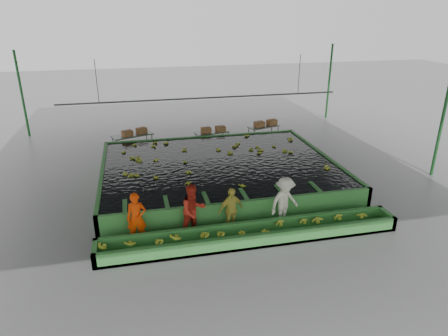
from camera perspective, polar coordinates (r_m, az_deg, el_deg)
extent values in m
plane|color=slate|center=(16.42, 0.39, -3.87)|extent=(80.00, 80.00, 0.00)
cube|color=gray|center=(14.96, 0.44, 13.67)|extent=(20.00, 22.00, 0.04)
cube|color=black|center=(17.43, -0.74, 0.73)|extent=(9.70, 7.70, 0.00)
cylinder|color=#59605B|center=(20.13, -2.91, 9.95)|extent=(0.08, 0.08, 14.00)
cylinder|color=#59605B|center=(19.72, -17.73, 11.69)|extent=(0.04, 0.04, 2.00)
cylinder|color=#59605B|center=(21.39, 10.69, 13.03)|extent=(0.04, 0.04, 2.00)
imported|color=#EA3B06|center=(13.18, -12.38, -7.05)|extent=(0.65, 0.45, 1.73)
imported|color=#B12516|center=(13.25, -4.42, -6.10)|extent=(1.08, 0.96, 1.85)
imported|color=gold|center=(13.52, 1.00, -6.02)|extent=(1.01, 0.66, 1.60)
imported|color=beige|center=(14.01, 8.64, -4.78)|extent=(1.33, 1.04, 1.80)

